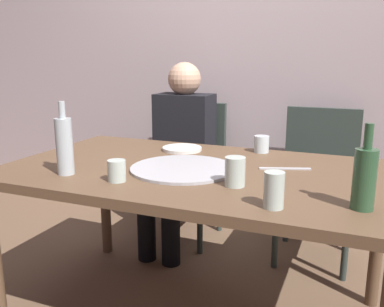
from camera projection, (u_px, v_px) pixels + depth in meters
The scene contains 14 objects.
back_wall at pixel (263, 41), 2.75m from camera, with size 6.00×0.10×2.60m, color #B29EA3.
dining_table at pixel (196, 183), 1.82m from camera, with size 1.66×0.97×0.73m.
pizza_tray at pixel (183, 168), 1.77m from camera, with size 0.45×0.45×0.01m, color #ADADB2.
wine_bottle at pixel (64, 145), 1.68m from camera, with size 0.07×0.07×0.30m.
beer_bottle at pixel (365, 177), 1.29m from camera, with size 0.07×0.07×0.28m.
tumbler_near at pixel (274, 190), 1.31m from camera, with size 0.07×0.07×0.12m, color #B7C6BC.
tumbler_far at pixel (235, 172), 1.54m from camera, with size 0.08×0.08×0.11m, color #B7C6BC.
wine_glass at pixel (262, 144), 2.09m from camera, with size 0.08×0.08×0.08m, color silver.
short_glass at pixel (117, 171), 1.60m from camera, with size 0.07×0.07×0.08m, color #B7C6BC.
plate_stack at pixel (182, 149), 2.14m from camera, with size 0.20×0.20×0.02m, color white.
table_knife at pixel (285, 169), 1.78m from camera, with size 0.22×0.02×0.01m, color #B7B7BC.
chair_left at pixel (188, 161), 2.80m from camera, with size 0.44×0.44×0.90m.
chair_right at pixel (318, 174), 2.48m from camera, with size 0.44×0.44×0.90m.
guest_in_sweater at pixel (179, 147), 2.63m from camera, with size 0.36×0.56×1.17m.
Camera 1 is at (0.64, -1.62, 1.20)m, focal length 38.76 mm.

